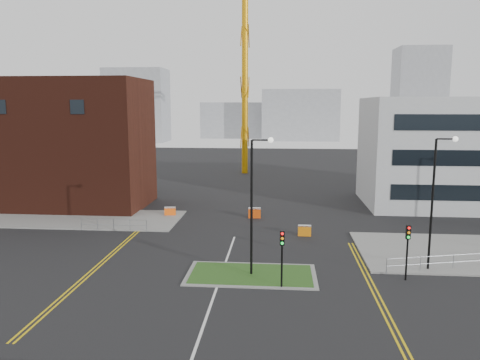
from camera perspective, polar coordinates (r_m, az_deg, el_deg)
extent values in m
plane|color=black|center=(24.65, -4.72, -17.92)|extent=(200.00, 200.00, 0.00)
cube|color=slate|center=(50.92, -23.16, -4.24)|extent=(28.00, 8.00, 0.12)
cube|color=slate|center=(31.71, 1.38, -11.47)|extent=(8.60, 4.60, 0.08)
cube|color=#204D19|center=(31.70, 1.38, -11.43)|extent=(8.00, 4.00, 0.12)
cube|color=#401910|center=(55.19, -20.70, 4.19)|extent=(18.00, 10.00, 14.00)
cube|color=black|center=(48.80, -19.23, 8.41)|extent=(1.40, 0.10, 1.40)
cylinder|color=orange|center=(77.05, 0.61, 13.40)|extent=(1.00, 1.00, 33.83)
cylinder|color=black|center=(30.42, 1.41, -3.58)|extent=(0.16, 0.16, 9.00)
cylinder|color=black|center=(29.73, 2.61, 4.89)|extent=(1.20, 0.10, 0.10)
sphere|color=silver|center=(29.71, 3.77, 4.88)|extent=(0.36, 0.36, 0.36)
cylinder|color=black|center=(33.90, 22.36, -2.96)|extent=(0.16, 0.16, 9.00)
cylinder|color=black|center=(33.49, 23.81, 4.60)|extent=(1.20, 0.10, 0.10)
sphere|color=silver|center=(33.69, 24.77, 4.56)|extent=(0.36, 0.36, 0.36)
cylinder|color=black|center=(29.28, 5.12, -10.24)|extent=(0.12, 0.12, 3.00)
cube|color=black|center=(28.76, 5.17, -7.05)|extent=(0.28, 0.22, 0.90)
sphere|color=red|center=(28.55, 5.18, -6.54)|extent=(0.18, 0.18, 0.18)
sphere|color=orange|center=(28.63, 5.17, -7.12)|extent=(0.18, 0.18, 0.18)
sphere|color=#0CCC33|center=(28.72, 5.16, -7.70)|extent=(0.18, 0.18, 0.18)
cylinder|color=black|center=(32.23, 19.66, -8.92)|extent=(0.12, 0.12, 3.00)
cube|color=black|center=(31.76, 19.82, -6.00)|extent=(0.28, 0.22, 0.90)
sphere|color=red|center=(31.57, 19.91, -5.54)|extent=(0.18, 0.18, 0.18)
sphere|color=orange|center=(31.64, 19.88, -6.06)|extent=(0.18, 0.18, 0.18)
sphere|color=#0CCC33|center=(31.72, 19.85, -6.59)|extent=(0.18, 0.18, 0.18)
cylinder|color=gray|center=(43.50, -15.17, -4.68)|extent=(6.00, 0.04, 0.04)
cylinder|color=gray|center=(43.62, -15.14, -5.31)|extent=(6.00, 0.04, 0.04)
cylinder|color=gray|center=(44.72, -18.77, -5.13)|extent=(0.05, 0.05, 1.10)
cylinder|color=gray|center=(42.69, -11.34, -5.48)|extent=(0.05, 0.05, 1.10)
cylinder|color=gray|center=(33.21, 17.44, -10.00)|extent=(0.05, 0.05, 1.10)
cube|color=silver|center=(26.42, -3.97, -15.96)|extent=(0.15, 30.00, 0.01)
cube|color=gold|center=(35.90, -16.46, -9.41)|extent=(0.12, 24.00, 0.01)
cube|color=gold|center=(35.80, -16.01, -9.45)|extent=(0.12, 24.00, 0.01)
cube|color=gold|center=(30.35, 15.79, -12.87)|extent=(0.12, 20.00, 0.01)
cube|color=gold|center=(30.41, 16.36, -12.85)|extent=(0.12, 20.00, 0.01)
cube|color=gray|center=(148.24, -12.42, 8.86)|extent=(18.00, 12.00, 22.00)
cube|color=gray|center=(151.78, 7.33, 7.87)|extent=(24.00, 12.00, 16.00)
cube|color=gray|center=(152.33, 20.92, 9.61)|extent=(14.00, 12.00, 28.00)
cube|color=gray|center=(162.14, 0.75, 7.31)|extent=(30.00, 12.00, 12.00)
cube|color=#FF5A0E|center=(48.16, -8.52, -3.83)|extent=(1.17, 0.54, 0.94)
cube|color=silver|center=(48.06, -8.53, -3.34)|extent=(1.17, 0.54, 0.11)
cube|color=#CA420B|center=(46.90, 1.78, -4.03)|extent=(1.25, 0.48, 1.02)
cube|color=silver|center=(46.80, 1.78, -3.48)|extent=(1.25, 0.48, 0.12)
cube|color=orange|center=(40.98, 7.87, -6.13)|extent=(1.13, 0.40, 0.93)
cube|color=silver|center=(40.87, 7.88, -5.56)|extent=(1.13, 0.40, 0.11)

